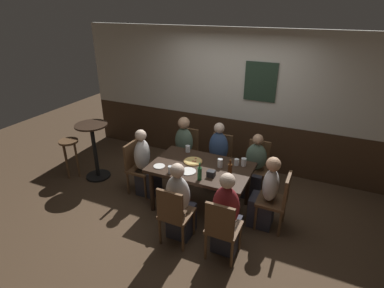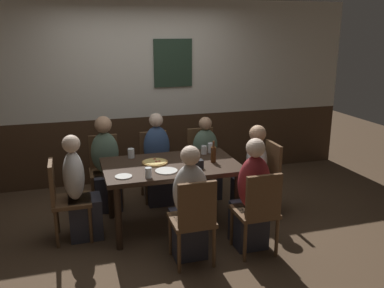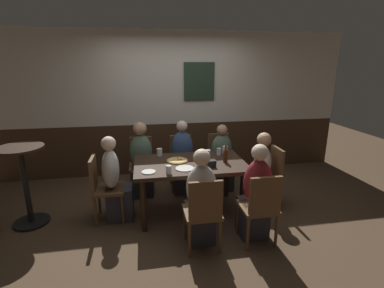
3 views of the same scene
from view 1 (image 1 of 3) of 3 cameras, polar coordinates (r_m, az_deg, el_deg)
name	(u,v)px [view 1 (image 1 of 3)]	position (r m, az deg, el deg)	size (l,w,h in m)	color
ground_plane	(200,207)	(4.96, 1.59, -11.68)	(12.00, 12.00, 0.00)	#4C3826
wall_back	(236,101)	(5.79, 8.30, 8.02)	(6.40, 0.13, 2.60)	#3D2819
dining_table	(201,171)	(4.60, 1.68, -5.12)	(1.49, 0.92, 0.74)	black
chair_right_near	(222,227)	(3.83, 5.66, -15.22)	(0.40, 0.40, 0.88)	brown
chair_head_west	(137,165)	(5.19, -10.26, -3.87)	(0.40, 0.40, 0.88)	brown
chair_head_east	(278,199)	(4.44, 15.79, -9.84)	(0.40, 0.40, 0.88)	brown
chair_left_far	(187,150)	(5.62, -0.97, -1.05)	(0.40, 0.40, 0.88)	brown
chair_right_far	(257,164)	(5.25, 12.10, -3.65)	(0.40, 0.40, 0.88)	brown
chair_mid_near	(174,213)	(4.03, -3.39, -12.75)	(0.40, 0.40, 0.88)	brown
chair_mid_far	(220,156)	(5.40, 5.33, -2.32)	(0.40, 0.40, 0.88)	brown
person_right_near	(226,219)	(3.95, 6.46, -13.83)	(0.34, 0.37, 1.18)	#2D2D38
person_head_west	(145,168)	(5.11, -8.74, -4.39)	(0.37, 0.34, 1.15)	#2D2D38
person_head_east	(266,197)	(4.47, 13.67, -9.72)	(0.37, 0.34, 1.11)	#2D2D38
person_left_far	(183,153)	(5.49, -1.70, -1.70)	(0.34, 0.37, 1.17)	#2D2D38
person_right_far	(254,171)	(5.13, 11.62, -4.92)	(0.34, 0.37, 1.08)	#2D2D38
person_mid_near	(180,206)	(4.15, -2.32, -11.63)	(0.34, 0.37, 1.16)	#2D2D38
person_mid_far	(217,161)	(5.27, 4.73, -3.12)	(0.34, 0.37, 1.17)	#2D2D38
pizza	(193,161)	(4.67, 0.19, -3.25)	(0.29, 0.29, 0.03)	tan
beer_glass_tall	(188,149)	(4.97, -0.79, -0.98)	(0.08, 0.08, 0.11)	silver
tumbler_short	(170,170)	(4.38, -4.11, -4.90)	(0.07, 0.07, 0.11)	silver
pint_glass_pale	(244,162)	(4.62, 9.69, -3.39)	(0.08, 0.08, 0.12)	silver
pint_glass_stout	(237,162)	(4.62, 8.36, -3.45)	(0.07, 0.07, 0.10)	silver
pint_glass_amber	(220,164)	(4.53, 5.30, -3.68)	(0.08, 0.08, 0.13)	silver
beer_bottle_green	(200,173)	(4.18, 1.43, -5.53)	(0.06, 0.06, 0.26)	#194723
beer_bottle_brown	(230,169)	(4.32, 7.15, -4.75)	(0.06, 0.06, 0.25)	#42230F
plate_white_large	(188,171)	(4.41, -0.75, -5.15)	(0.24, 0.24, 0.01)	white
plate_white_small	(159,166)	(4.57, -6.18, -4.18)	(0.17, 0.17, 0.01)	white
condiment_caddy	(211,174)	(4.29, 3.60, -5.59)	(0.11, 0.09, 0.09)	black
side_bar_table	(94,147)	(5.73, -17.90, -0.51)	(0.56, 0.56, 1.05)	black
bar_stool	(70,148)	(5.95, -22.01, -0.73)	(0.34, 0.34, 0.72)	brown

